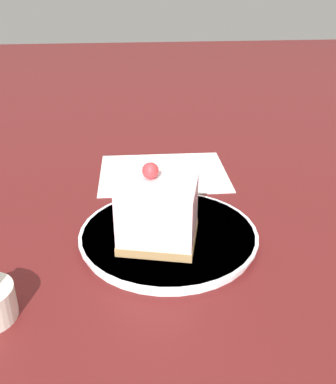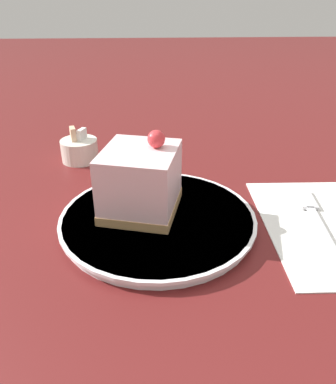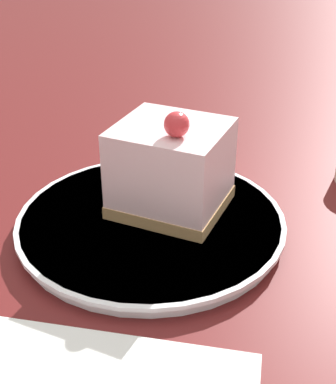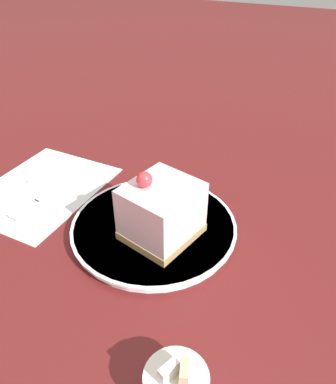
# 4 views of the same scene
# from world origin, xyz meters

# --- Properties ---
(ground_plane) EXTENTS (4.00, 4.00, 0.00)m
(ground_plane) POSITION_xyz_m (0.00, 0.00, 0.00)
(ground_plane) COLOR #5B1919
(plate) EXTENTS (0.24, 0.24, 0.01)m
(plate) POSITION_xyz_m (0.00, 0.04, 0.01)
(plate) COLOR white
(plate) RESTS_ON ground_plane
(cake_slice) EXTENTS (0.11, 0.11, 0.10)m
(cake_slice) POSITION_xyz_m (-0.02, 0.05, 0.05)
(cake_slice) COLOR #AD8451
(cake_slice) RESTS_ON plate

